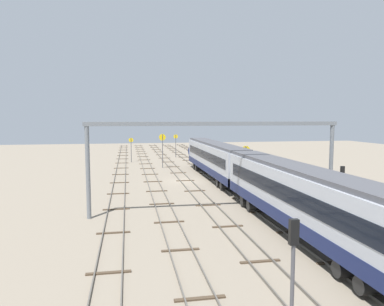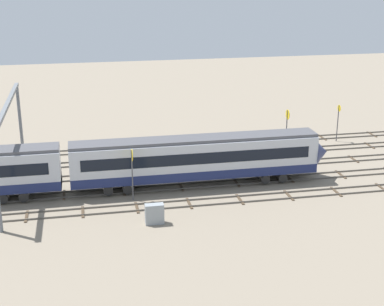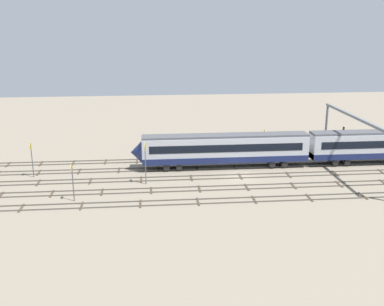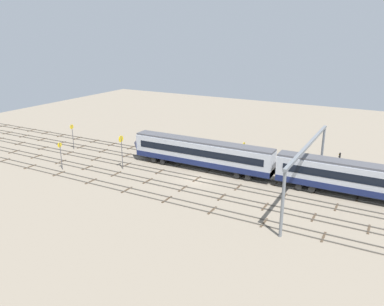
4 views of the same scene
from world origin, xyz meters
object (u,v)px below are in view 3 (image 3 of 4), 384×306
Objects in this scene: signal_light_trackside_approach at (343,136)px; speed_sign_mid_trackside at (145,156)px; speed_sign_near_foreground at (72,178)px; relay_cabinet at (248,147)px; speed_sign_distant_end at (264,140)px; speed_sign_far_trackside at (32,155)px; overhead_gantry at (357,130)px.

speed_sign_mid_trackside is at bearing 21.01° from signal_light_trackside_approach.
speed_sign_near_foreground reaches higher than relay_cabinet.
speed_sign_distant_end is 2.82× the size of relay_cabinet.
speed_sign_near_foreground is 0.94× the size of speed_sign_far_trackside.
signal_light_trackside_approach is at bearing -104.69° from overhead_gantry.
speed_sign_far_trackside is at bearing 9.55° from signal_light_trackside_approach.
overhead_gantry is at bearing 136.62° from relay_cabinet.
speed_sign_far_trackside reaches higher than relay_cabinet.
signal_light_trackside_approach is at bearing 174.24° from relay_cabinet.
speed_sign_mid_trackside is at bearing 3.81° from overhead_gantry.
speed_sign_mid_trackside is 1.34× the size of signal_light_trackside_approach.
relay_cabinet is (12.49, -11.81, -5.38)m from overhead_gantry.
overhead_gantry is 4.59× the size of speed_sign_far_trackside.
overhead_gantry reaches higher than speed_sign_far_trackside.
speed_sign_distant_end is 1.17× the size of signal_light_trackside_approach.
signal_light_trackside_approach reaches higher than relay_cabinet.
speed_sign_mid_trackside is at bearing 164.48° from speed_sign_far_trackside.
speed_sign_distant_end is at bearing -172.97° from speed_sign_far_trackside.
speed_sign_far_trackside is at bearing 7.03° from speed_sign_distant_end.
overhead_gantry is 29.28m from speed_sign_mid_trackside.
speed_sign_mid_trackside reaches higher than speed_sign_distant_end.
signal_light_trackside_approach is (-31.80, -12.21, -1.01)m from speed_sign_mid_trackside.
signal_light_trackside_approach is at bearing -156.81° from speed_sign_near_foreground.
speed_sign_distant_end reaches higher than speed_sign_near_foreground.
speed_sign_near_foreground is at bearing 126.39° from speed_sign_far_trackside.
speed_sign_near_foreground is at bearing 36.81° from relay_cabinet.
speed_sign_far_trackside is 1.15× the size of signal_light_trackside_approach.
signal_light_trackside_approach is at bearing -170.45° from speed_sign_far_trackside.
speed_sign_near_foreground is 11.59m from speed_sign_far_trackside.
speed_sign_near_foreground is 1.09× the size of signal_light_trackside_approach.
speed_sign_near_foreground is at bearing 23.19° from signal_light_trackside_approach.
speed_sign_mid_trackside is (-8.51, -5.06, 0.85)m from speed_sign_near_foreground.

